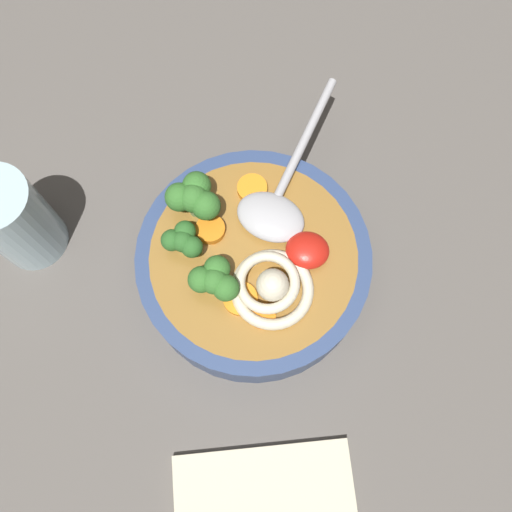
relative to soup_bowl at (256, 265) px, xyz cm
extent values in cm
cube|color=#5B5651|center=(-2.62, -1.62, -4.77)|extent=(107.98, 107.98, 4.18)
cylinder|color=#334775|center=(0.00, 0.00, -0.09)|extent=(20.28, 20.28, 5.18)
cylinder|color=olive|center=(0.00, 0.00, 0.12)|extent=(17.85, 17.85, 4.77)
torus|color=beige|center=(-2.02, 2.78, 2.98)|extent=(6.92, 6.92, 0.95)
torus|color=beige|center=(-1.57, 2.48, 3.74)|extent=(7.41, 7.41, 0.86)
sphere|color=beige|center=(-2.02, 2.78, 4.22)|extent=(2.68, 2.68, 2.68)
ellipsoid|color=#B7B7BC|center=(-0.91, -3.43, 3.30)|extent=(6.93, 5.80, 1.60)
cylinder|color=#B7B7BC|center=(-2.85, -10.68, 3.30)|extent=(4.64, 14.70, 0.80)
ellipsoid|color=red|center=(-4.43, -0.92, 3.34)|extent=(3.70, 3.33, 1.66)
cylinder|color=#7A9E60|center=(5.85, 0.34, 3.01)|extent=(0.94, 0.94, 1.01)
sphere|color=#2D6628|center=(5.85, 0.34, 4.43)|extent=(1.85, 1.85, 1.85)
sphere|color=#2D6628|center=(6.77, 0.34, 4.27)|extent=(1.85, 1.85, 1.85)
sphere|color=#2D6628|center=(5.01, 0.68, 4.35)|extent=(1.85, 1.85, 1.85)
sphere|color=#2D6628|center=(5.85, -0.58, 4.30)|extent=(1.85, 1.85, 1.85)
cylinder|color=#7A9E60|center=(5.58, -3.31, 3.18)|extent=(1.26, 1.26, 1.35)
sphere|color=#38752D|center=(5.58, -3.31, 5.09)|extent=(2.47, 2.47, 2.47)
sphere|color=#38752D|center=(6.82, -3.31, 4.86)|extent=(2.47, 2.47, 2.47)
sphere|color=#38752D|center=(4.46, -2.86, 4.98)|extent=(2.47, 2.47, 2.47)
sphere|color=#38752D|center=(5.58, -4.55, 4.91)|extent=(2.47, 2.47, 2.47)
cylinder|color=#7A9E60|center=(2.60, 3.36, 3.10)|extent=(1.11, 1.11, 1.19)
sphere|color=#38752D|center=(2.60, 3.36, 4.79)|extent=(2.19, 2.19, 2.19)
sphere|color=#38752D|center=(3.69, 3.36, 4.59)|extent=(2.19, 2.19, 2.19)
sphere|color=#38752D|center=(1.60, 3.75, 4.69)|extent=(2.19, 2.19, 2.19)
sphere|color=#38752D|center=(2.60, 2.26, 4.63)|extent=(2.19, 2.19, 2.19)
cylinder|color=orange|center=(1.11, -6.02, 2.84)|extent=(2.67, 2.67, 0.68)
cylinder|color=orange|center=(-1.61, 5.10, 2.73)|extent=(2.12, 2.12, 0.44)
cylinder|color=orange|center=(4.00, -1.44, 2.90)|extent=(2.52, 2.52, 0.79)
cylinder|color=orange|center=(0.46, 3.94, 2.72)|extent=(2.87, 2.87, 0.44)
cylinder|color=silver|center=(21.14, 0.04, 2.28)|extent=(6.20, 6.20, 9.91)
camera|label=1|loc=(-2.41, 14.81, 47.07)|focal=38.85mm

